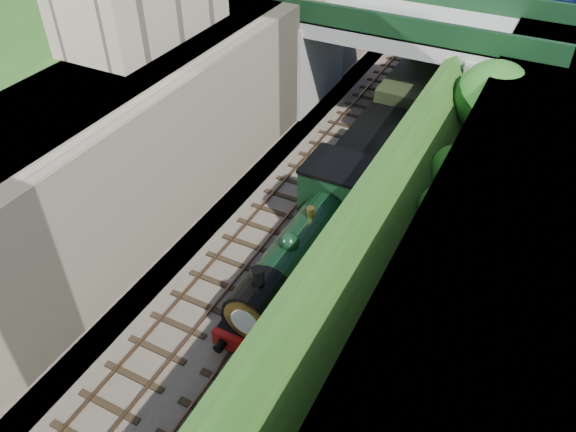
{
  "coord_description": "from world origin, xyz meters",
  "views": [
    {
      "loc": [
        8.13,
        -5.9,
        17.01
      ],
      "look_at": [
        0.0,
        9.91,
        2.54
      ],
      "focal_mm": 35.0,
      "sensor_mm": 36.0,
      "label": 1
    }
  ],
  "objects_px": {
    "locomotive": "(308,245)",
    "tender": "(372,161)",
    "tree": "(496,101)",
    "road_bridge": "(418,58)"
  },
  "relations": [
    {
      "from": "locomotive",
      "to": "tender",
      "type": "distance_m",
      "value": 7.37
    },
    {
      "from": "tree",
      "to": "locomotive",
      "type": "bearing_deg",
      "value": -114.53
    },
    {
      "from": "road_bridge",
      "to": "tree",
      "type": "distance_m",
      "value": 6.63
    },
    {
      "from": "locomotive",
      "to": "tender",
      "type": "xyz_separation_m",
      "value": [
        -0.0,
        7.36,
        -0.27
      ]
    },
    {
      "from": "tender",
      "to": "tree",
      "type": "bearing_deg",
      "value": 32.19
    },
    {
      "from": "locomotive",
      "to": "tender",
      "type": "bearing_deg",
      "value": 90.0
    },
    {
      "from": "road_bridge",
      "to": "tender",
      "type": "distance_m",
      "value": 7.72
    },
    {
      "from": "road_bridge",
      "to": "tender",
      "type": "xyz_separation_m",
      "value": [
        0.26,
        -7.32,
        -2.46
      ]
    },
    {
      "from": "road_bridge",
      "to": "locomotive",
      "type": "height_order",
      "value": "road_bridge"
    },
    {
      "from": "tree",
      "to": "road_bridge",
      "type": "bearing_deg",
      "value": 138.8
    }
  ]
}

